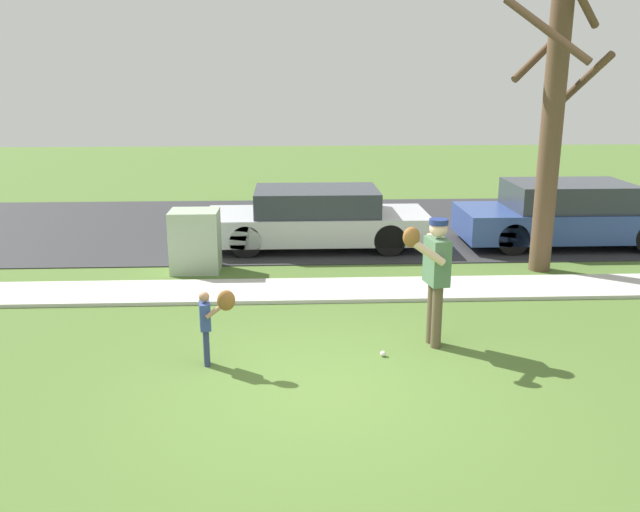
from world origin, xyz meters
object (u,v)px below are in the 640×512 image
object	(u,v)px
person_adult	(434,268)
street_tree_near	(553,119)
person_child	(212,316)
utility_cabinet	(195,241)
parked_sedan_silver	(316,218)
parked_wagon_blue	(567,215)
baseball	(383,354)

from	to	relation	value
person_adult	street_tree_near	distance (m)	4.76
person_child	utility_cabinet	distance (m)	4.29
street_tree_near	parked_sedan_silver	xyz separation A→B (m)	(-4.09, 1.88, -2.15)
person_child	parked_sedan_silver	world-z (taller)	parked_sedan_silver
person_child	parked_wagon_blue	distance (m)	8.98
utility_cabinet	parked_wagon_blue	world-z (taller)	parked_wagon_blue
person_adult	baseball	distance (m)	1.30
parked_sedan_silver	utility_cabinet	bearing A→B (deg)	35.84
parked_sedan_silver	street_tree_near	bearing A→B (deg)	155.28
baseball	parked_wagon_blue	bearing A→B (deg)	50.46
utility_cabinet	street_tree_near	world-z (taller)	street_tree_near
street_tree_near	parked_sedan_silver	size ratio (longest dim) A/B	1.13
person_child	utility_cabinet	size ratio (longest dim) A/B	0.89
utility_cabinet	parked_sedan_silver	xyz separation A→B (m)	(2.29, 1.66, 0.05)
street_tree_near	parked_wagon_blue	xyz separation A→B (m)	(1.21, 1.84, -2.11)
baseball	utility_cabinet	world-z (taller)	utility_cabinet
parked_sedan_silver	person_adult	bearing A→B (deg)	103.85
street_tree_near	parked_wagon_blue	size ratio (longest dim) A/B	1.16
person_child	street_tree_near	xyz separation A→B (m)	(5.61, 3.99, 2.11)
person_adult	person_child	world-z (taller)	person_adult
person_adult	utility_cabinet	xyz separation A→B (m)	(-3.62, 3.71, -0.51)
baseball	street_tree_near	world-z (taller)	street_tree_near
street_tree_near	person_child	bearing A→B (deg)	-144.55
person_adult	person_child	xyz separation A→B (m)	(-2.84, -0.51, -0.42)
utility_cabinet	parked_wagon_blue	distance (m)	7.77
person_adult	person_child	bearing A→B (deg)	0.49
person_child	parked_wagon_blue	world-z (taller)	parked_wagon_blue
person_adult	utility_cabinet	distance (m)	5.20
person_adult	baseball	world-z (taller)	person_adult
person_adult	person_child	size ratio (longest dim) A/B	1.71
street_tree_near	utility_cabinet	bearing A→B (deg)	177.97
street_tree_near	parked_wagon_blue	bearing A→B (deg)	56.57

